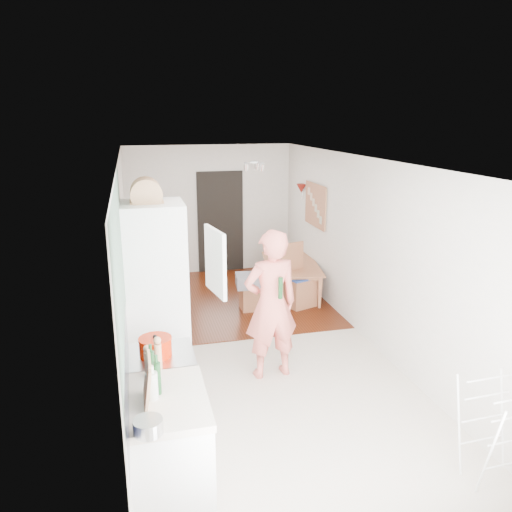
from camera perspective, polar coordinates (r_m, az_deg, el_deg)
name	(u,v)px	position (r m, az deg, el deg)	size (l,w,h in m)	color
room_shell	(252,258)	(6.46, -0.44, -0.18)	(3.20, 7.00, 2.50)	silver
floor	(252,346)	(6.90, -0.41, -10.21)	(3.20, 7.00, 0.01)	beige
wood_floor_overlay	(227,299)	(8.57, -3.35, -4.91)	(3.20, 3.30, 0.01)	#511B0B
sage_wall_panel	(120,265)	(4.20, -15.25, -0.99)	(0.02, 3.00, 1.30)	slate
tile_splashback	(127,375)	(3.95, -14.53, -13.01)	(0.02, 1.90, 0.50)	black
doorway_recess	(220,222)	(9.87, -4.08, 3.86)	(0.90, 0.04, 2.00)	black
base_cabinet	(170,451)	(4.34, -9.81, -21.12)	(0.60, 0.90, 0.86)	white
worktop	(167,400)	(4.09, -10.12, -15.94)	(0.62, 0.92, 0.06)	silver
range_cooker	(163,400)	(4.96, -10.54, -15.90)	(0.60, 0.60, 0.88)	white
cooker_top	(161,356)	(4.74, -10.82, -11.15)	(0.60, 0.60, 0.04)	#B1B1B3
fridge_housing	(157,299)	(5.60, -11.27, -4.89)	(0.66, 0.66, 2.15)	white
fridge_door	(215,262)	(5.23, -4.68, -0.64)	(0.56, 0.04, 0.70)	white
fridge_interior	(183,256)	(5.48, -8.30, 0.00)	(0.02, 0.52, 0.66)	white
pinboard	(316,205)	(8.62, 6.84, 5.79)	(0.03, 0.90, 0.70)	tan
pinboard_frame	(315,205)	(8.62, 6.75, 5.79)	(0.01, 0.94, 0.74)	#AA6C44
wall_sconce	(301,188)	(9.18, 5.20, 7.70)	(0.18, 0.18, 0.16)	maroon
person	(271,292)	(5.78, 1.74, -4.08)	(0.78, 0.51, 2.12)	#EC7164
dining_table	(293,281)	(8.75, 4.21, -2.86)	(1.36, 0.76, 0.48)	#AA6C44
dining_chair	(299,276)	(8.13, 4.98, -2.29)	(0.43, 0.43, 1.03)	#AA6C44
stool	(251,298)	(8.04, -0.62, -4.77)	(0.31, 0.31, 0.41)	#AA6C44
grey_drape	(250,281)	(7.89, -0.74, -2.84)	(0.42, 0.42, 0.19)	gray
drying_rack	(497,434)	(4.88, 25.80, -17.80)	(0.46, 0.42, 0.90)	white
bread_bin	(146,194)	(5.34, -12.45, 6.98)	(0.34, 0.33, 0.18)	tan
red_casserole	(155,347)	(4.67, -11.42, -10.13)	(0.30, 0.30, 0.18)	red
steel_pan	(148,426)	(3.68, -12.22, -18.51)	(0.21, 0.21, 0.10)	#B1B1B3
held_bottle	(280,288)	(5.60, 2.82, -3.66)	(0.05, 0.05, 0.25)	#17411D
bottle_a	(157,378)	(4.06, -11.23, -13.55)	(0.06, 0.06, 0.27)	#17411D
bottle_b	(151,366)	(4.25, -11.88, -12.22)	(0.06, 0.06, 0.26)	#17411D
bottle_c	(152,386)	(4.02, -11.79, -14.31)	(0.09, 0.09, 0.22)	silver
pepper_mill_front	(158,356)	(4.43, -11.12, -11.20)	(0.06, 0.06, 0.23)	tan
pepper_mill_back	(148,364)	(4.35, -12.26, -11.93)	(0.06, 0.06, 0.21)	tan
chopping_boards	(147,382)	(3.92, -12.32, -13.86)	(0.04, 0.28, 0.37)	tan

